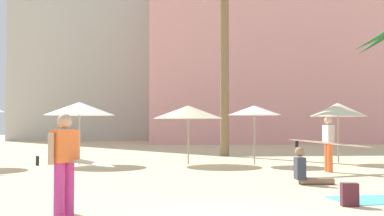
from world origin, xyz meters
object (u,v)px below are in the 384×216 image
(cafe_umbrella_6, at_px, (338,110))
(beach_towel, at_px, (375,200))
(person_mid_left, at_px, (65,160))
(cafe_umbrella_1, at_px, (254,110))
(person_far_left, at_px, (306,171))
(cafe_umbrella_0, at_px, (188,112))
(backpack, at_px, (349,195))
(cafe_umbrella_3, at_px, (80,109))
(person_mid_center, at_px, (330,142))

(cafe_umbrella_6, height_order, beach_towel, cafe_umbrella_6)
(beach_towel, relative_size, person_mid_left, 0.71)
(cafe_umbrella_1, xyz_separation_m, beach_towel, (0.48, -8.12, -2.00))
(cafe_umbrella_1, relative_size, beach_towel, 1.37)
(cafe_umbrella_1, xyz_separation_m, cafe_umbrella_6, (3.38, 0.33, 0.05))
(cafe_umbrella_1, height_order, cafe_umbrella_6, cafe_umbrella_6)
(cafe_umbrella_6, height_order, person_far_left, cafe_umbrella_6)
(cafe_umbrella_0, distance_m, backpack, 9.51)
(cafe_umbrella_3, height_order, backpack, cafe_umbrella_3)
(cafe_umbrella_3, distance_m, beach_towel, 11.39)
(cafe_umbrella_3, relative_size, person_mid_center, 0.85)
(person_far_left, relative_size, person_mid_left, 0.42)
(cafe_umbrella_0, bearing_deg, person_mid_center, -40.05)
(cafe_umbrella_6, distance_m, beach_towel, 9.17)
(cafe_umbrella_0, distance_m, cafe_umbrella_1, 2.47)
(cafe_umbrella_1, distance_m, person_mid_center, 3.64)
(cafe_umbrella_1, height_order, person_mid_center, cafe_umbrella_1)
(person_mid_left, bearing_deg, beach_towel, 52.99)
(cafe_umbrella_3, relative_size, person_far_left, 2.74)
(person_far_left, xyz_separation_m, person_mid_center, (1.68, 2.61, 0.61))
(backpack, xyz_separation_m, person_mid_left, (-4.99, -0.39, 0.70))
(cafe_umbrella_0, relative_size, backpack, 6.28)
(person_mid_center, xyz_separation_m, person_mid_left, (-6.96, -6.04, -0.02))
(backpack, xyz_separation_m, person_far_left, (0.28, 3.04, 0.12))
(cafe_umbrella_6, distance_m, person_mid_left, 12.86)
(cafe_umbrella_0, distance_m, person_far_left, 6.73)
(person_mid_center, bearing_deg, beach_towel, -106.78)
(cafe_umbrella_6, bearing_deg, person_mid_left, -132.66)
(person_far_left, bearing_deg, cafe_umbrella_3, 140.28)
(beach_towel, bearing_deg, cafe_umbrella_0, 108.93)
(backpack, bearing_deg, cafe_umbrella_6, -14.72)
(beach_towel, bearing_deg, cafe_umbrella_1, 93.38)
(cafe_umbrella_1, xyz_separation_m, cafe_umbrella_3, (-6.50, 0.63, 0.07))
(cafe_umbrella_0, height_order, cafe_umbrella_3, cafe_umbrella_3)
(cafe_umbrella_6, xyz_separation_m, person_far_left, (-3.40, -5.99, -1.73))
(cafe_umbrella_0, height_order, cafe_umbrella_6, cafe_umbrella_6)
(cafe_umbrella_1, distance_m, cafe_umbrella_6, 3.40)
(cafe_umbrella_1, relative_size, person_far_left, 2.30)
(backpack, height_order, person_mid_center, person_mid_center)
(cafe_umbrella_0, distance_m, person_mid_center, 5.46)
(cafe_umbrella_3, bearing_deg, person_mid_center, -24.29)
(cafe_umbrella_6, xyz_separation_m, beach_towel, (-2.90, -8.45, -2.05))
(beach_towel, height_order, person_mid_center, person_mid_center)
(person_mid_left, bearing_deg, cafe_umbrella_3, 140.55)
(person_mid_center, bearing_deg, backpack, -112.82)
(person_mid_left, bearing_deg, cafe_umbrella_0, 116.75)
(person_far_left, distance_m, person_mid_center, 3.17)
(cafe_umbrella_3, height_order, beach_towel, cafe_umbrella_3)
(cafe_umbrella_6, relative_size, person_mid_center, 0.76)
(cafe_umbrella_0, xyz_separation_m, backpack, (2.14, -9.10, -1.75))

